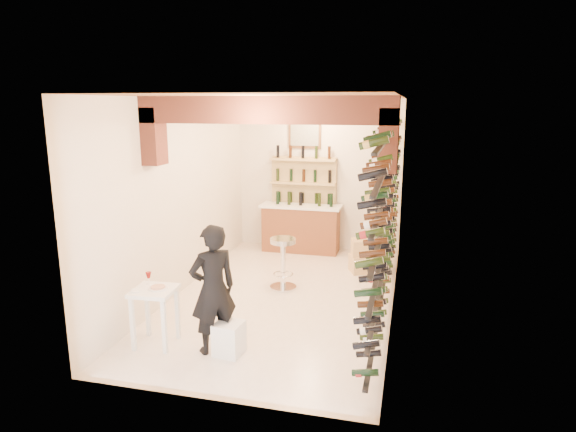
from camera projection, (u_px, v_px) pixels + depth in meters
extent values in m
plane|color=#F2E3D1|center=(284.00, 297.00, 8.17)|extent=(6.00, 6.00, 0.00)
cube|color=silver|center=(318.00, 175.00, 10.66)|extent=(3.50, 0.02, 3.20)
cube|color=silver|center=(208.00, 257.00, 4.98)|extent=(3.50, 0.02, 3.20)
cube|color=silver|center=(181.00, 197.00, 8.23)|extent=(0.02, 6.00, 3.20)
cube|color=silver|center=(397.00, 207.00, 7.40)|extent=(0.02, 6.00, 3.20)
cube|color=#A5673A|center=(283.00, 97.00, 7.46)|extent=(3.50, 6.00, 0.02)
cube|color=brown|center=(264.00, 110.00, 6.56)|extent=(3.50, 0.35, 0.36)
cube|color=brown|center=(154.00, 136.00, 7.02)|extent=(0.24, 0.35, 0.80)
cube|color=brown|center=(389.00, 140.00, 6.25)|extent=(0.24, 0.35, 0.80)
cube|color=black|center=(382.00, 291.00, 7.74)|extent=(0.06, 5.70, 0.03)
cube|color=black|center=(384.00, 267.00, 7.65)|extent=(0.06, 5.70, 0.03)
cube|color=black|center=(385.00, 242.00, 7.56)|extent=(0.06, 5.70, 0.03)
cube|color=black|center=(386.00, 216.00, 7.48)|extent=(0.06, 5.70, 0.03)
cube|color=black|center=(387.00, 190.00, 7.39)|extent=(0.06, 5.70, 0.03)
cube|color=black|center=(388.00, 163.00, 7.30)|extent=(0.06, 5.70, 0.03)
cube|color=black|center=(389.00, 135.00, 7.21)|extent=(0.06, 5.70, 0.03)
cube|color=brown|center=(301.00, 229.00, 10.64)|extent=(1.60, 0.55, 0.96)
cube|color=white|center=(301.00, 206.00, 10.53)|extent=(1.70, 0.62, 0.05)
cube|color=tan|center=(304.00, 203.00, 10.78)|extent=(1.40, 0.10, 2.00)
cube|color=tan|center=(303.00, 229.00, 10.81)|extent=(1.40, 0.28, 0.04)
cube|color=tan|center=(303.00, 206.00, 10.70)|extent=(1.40, 0.28, 0.04)
cube|color=tan|center=(303.00, 183.00, 10.59)|extent=(1.40, 0.28, 0.04)
cube|color=tan|center=(303.00, 160.00, 10.48)|extent=(1.40, 0.28, 0.04)
cube|color=brown|center=(305.00, 135.00, 10.51)|extent=(0.70, 0.04, 0.55)
cube|color=#99998C|center=(305.00, 135.00, 10.49)|extent=(0.60, 0.01, 0.45)
cube|color=white|center=(154.00, 291.00, 6.42)|extent=(0.56, 0.56, 0.05)
cube|color=white|center=(133.00, 324.00, 6.34)|extent=(0.05, 0.05, 0.72)
cube|color=white|center=(164.00, 327.00, 6.26)|extent=(0.05, 0.05, 0.72)
cube|color=white|center=(148.00, 311.00, 6.75)|extent=(0.05, 0.05, 0.72)
cube|color=white|center=(177.00, 313.00, 6.67)|extent=(0.05, 0.05, 0.72)
cylinder|color=white|center=(158.00, 288.00, 6.42)|extent=(0.24, 0.24, 0.02)
cylinder|color=#BF7266|center=(158.00, 287.00, 6.42)|extent=(0.18, 0.18, 0.02)
cube|color=white|center=(136.00, 291.00, 6.34)|extent=(0.16, 0.16, 0.02)
cylinder|color=white|center=(149.00, 284.00, 6.60)|extent=(0.07, 0.07, 0.00)
cylinder|color=white|center=(149.00, 280.00, 6.58)|extent=(0.01, 0.01, 0.09)
cone|color=#630A08|center=(148.00, 275.00, 6.57)|extent=(0.08, 0.08, 0.08)
cube|color=white|center=(229.00, 338.00, 6.28)|extent=(0.37, 0.37, 0.42)
imported|color=black|center=(213.00, 289.00, 6.23)|extent=(0.72, 0.71, 1.67)
cylinder|color=silver|center=(283.00, 287.00, 8.57)|extent=(0.46, 0.46, 0.03)
cylinder|color=silver|center=(283.00, 265.00, 8.48)|extent=(0.09, 0.09, 0.80)
cylinder|color=silver|center=(283.00, 241.00, 8.38)|extent=(0.44, 0.44, 0.08)
torus|color=silver|center=(283.00, 274.00, 8.51)|extent=(0.35, 0.35, 0.03)
cube|color=tan|center=(365.00, 263.00, 9.36)|extent=(0.66, 0.57, 0.33)
cube|color=tan|center=(366.00, 247.00, 9.29)|extent=(0.59, 0.47, 0.30)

